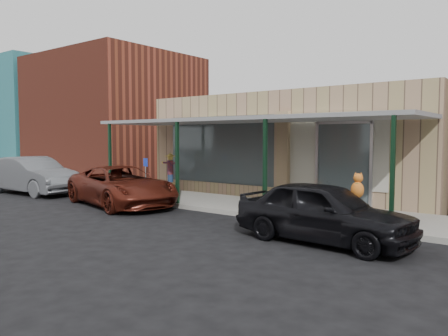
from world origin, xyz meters
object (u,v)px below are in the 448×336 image
Objects in this scene: car_maroon at (121,186)px; car_grey at (32,175)px; barrel_scarecrow at (170,179)px; parked_sedan at (324,212)px; handicap_sign at (146,172)px; barrel_pumpkin at (285,198)px.

car_grey reaches higher than car_maroon.
barrel_scarecrow is 0.38× the size of parked_sedan.
parked_sedan is (8.33, -2.06, -0.39)m from handicap_sign.
barrel_pumpkin is 5.82m from car_maroon.
car_grey is (-5.71, -0.20, 0.09)m from car_maroon.
handicap_sign reaches higher than car_grey.
barrel_scarecrow reaches higher than handicap_sign.
barrel_scarecrow is 0.32× the size of car_maroon.
parked_sedan is 0.89× the size of car_grey.
barrel_pumpkin is 0.16× the size of car_maroon.
car_maroon is at bearing -152.44° from barrel_pumpkin.
handicap_sign is 0.29× the size of car_maroon.
handicap_sign is 5.72m from car_grey.
barrel_pumpkin is (5.63, -0.28, -0.31)m from barrel_scarecrow.
parked_sedan reaches higher than barrel_pumpkin.
car_maroon is at bearing 89.14° from parked_sedan.
car_maroon is (0.48, -2.97, -0.00)m from barrel_scarecrow.
barrel_scarecrow is 6.12m from car_grey.
barrel_pumpkin is at bearing -24.04° from barrel_scarecrow.
handicap_sign is 1.43m from car_maroon.
handicap_sign is at bearing 80.19° from parked_sedan.
barrel_pumpkin is 4.51m from parked_sedan.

